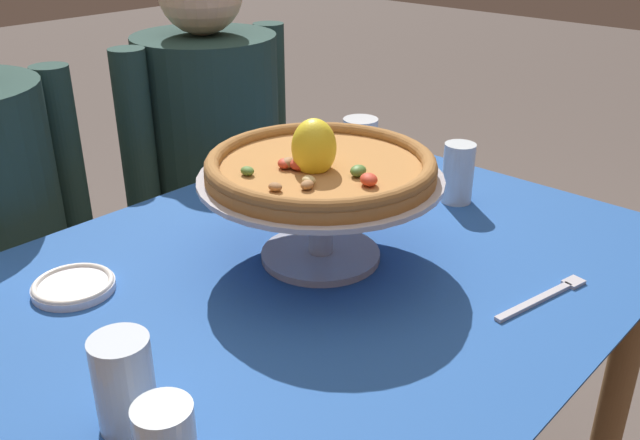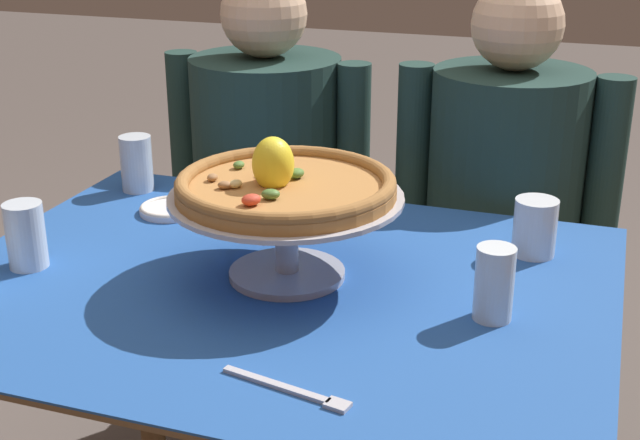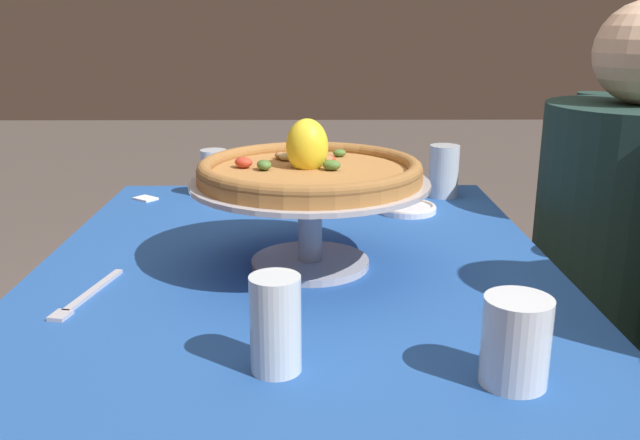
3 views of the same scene
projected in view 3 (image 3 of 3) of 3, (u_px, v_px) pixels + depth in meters
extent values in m
cylinder|color=olive|center=(162.00, 344.00, 1.74)|extent=(0.06, 0.06, 0.73)
cylinder|color=olive|center=(443.00, 343.00, 1.75)|extent=(0.06, 0.06, 0.73)
cube|color=olive|center=(297.00, 272.00, 1.17)|extent=(1.08, 0.84, 0.02)
cube|color=#23519E|center=(297.00, 264.00, 1.17)|extent=(1.12, 0.88, 0.00)
cylinder|color=#B7B7C1|center=(310.00, 263.00, 1.15)|extent=(0.20, 0.20, 0.01)
cylinder|color=#B7B7C1|center=(310.00, 223.00, 1.13)|extent=(0.04, 0.04, 0.13)
cylinder|color=#B7B7C1|center=(310.00, 183.00, 1.11)|extent=(0.39, 0.39, 0.01)
cylinder|color=#AD753D|center=(310.00, 175.00, 1.11)|extent=(0.37, 0.37, 0.02)
torus|color=olive|center=(310.00, 167.00, 1.11)|extent=(0.37, 0.37, 0.02)
ellipsoid|color=tan|center=(286.00, 157.00, 1.17)|extent=(0.02, 0.03, 0.01)
ellipsoid|color=#C63D28|center=(244.00, 162.00, 1.12)|extent=(0.04, 0.04, 0.02)
ellipsoid|color=#C63D28|center=(328.00, 159.00, 1.15)|extent=(0.03, 0.03, 0.01)
ellipsoid|color=#C63D28|center=(316.00, 159.00, 1.14)|extent=(0.02, 0.03, 0.02)
ellipsoid|color=#C63D28|center=(319.00, 161.00, 1.14)|extent=(0.03, 0.03, 0.01)
ellipsoid|color=#4C7533|center=(264.00, 165.00, 1.10)|extent=(0.03, 0.03, 0.02)
ellipsoid|color=#996B42|center=(300.00, 152.00, 1.22)|extent=(0.02, 0.02, 0.01)
ellipsoid|color=#4C7533|center=(332.00, 165.00, 1.10)|extent=(0.03, 0.04, 0.02)
ellipsoid|color=#4C7533|center=(339.00, 153.00, 1.21)|extent=(0.02, 0.02, 0.01)
ellipsoid|color=#996B42|center=(280.00, 155.00, 1.19)|extent=(0.03, 0.02, 0.01)
ellipsoid|color=#996B42|center=(326.00, 159.00, 1.15)|extent=(0.03, 0.03, 0.02)
ellipsoid|color=yellow|center=(307.00, 146.00, 1.12)|extent=(0.09, 0.09, 0.09)
cylinder|color=silver|center=(264.00, 174.00, 1.56)|extent=(0.07, 0.07, 0.12)
cylinder|color=silver|center=(264.00, 185.00, 1.57)|extent=(0.06, 0.06, 0.07)
cylinder|color=white|center=(516.00, 341.00, 0.77)|extent=(0.08, 0.08, 0.10)
cylinder|color=silver|center=(514.00, 363.00, 0.78)|extent=(0.07, 0.07, 0.05)
cylinder|color=silver|center=(214.00, 173.00, 1.59)|extent=(0.06, 0.06, 0.11)
cylinder|color=silver|center=(214.00, 179.00, 1.59)|extent=(0.05, 0.05, 0.08)
cylinder|color=silver|center=(444.00, 171.00, 1.59)|extent=(0.07, 0.07, 0.12)
cylinder|color=silver|center=(443.00, 178.00, 1.59)|extent=(0.06, 0.06, 0.09)
cylinder|color=silver|center=(276.00, 324.00, 0.80)|extent=(0.06, 0.06, 0.12)
cylinder|color=silver|center=(276.00, 344.00, 0.80)|extent=(0.05, 0.05, 0.07)
cylinder|color=white|center=(407.00, 209.00, 1.47)|extent=(0.12, 0.12, 0.01)
torus|color=silver|center=(407.00, 206.00, 1.47)|extent=(0.12, 0.12, 0.01)
cube|color=#B7B7C1|center=(94.00, 290.00, 1.04)|extent=(0.17, 0.04, 0.01)
cube|color=#B7B7C1|center=(60.00, 316.00, 0.95)|extent=(0.04, 0.03, 0.01)
cube|color=white|center=(146.00, 199.00, 1.57)|extent=(0.06, 0.06, 0.00)
cube|color=#1E3833|center=(596.00, 431.00, 1.61)|extent=(0.28, 0.32, 0.46)
cylinder|color=#1E3833|center=(623.00, 230.00, 1.47)|extent=(0.37, 0.37, 0.54)
cylinder|color=#1E3833|center=(584.00, 187.00, 1.67)|extent=(0.08, 0.08, 0.46)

